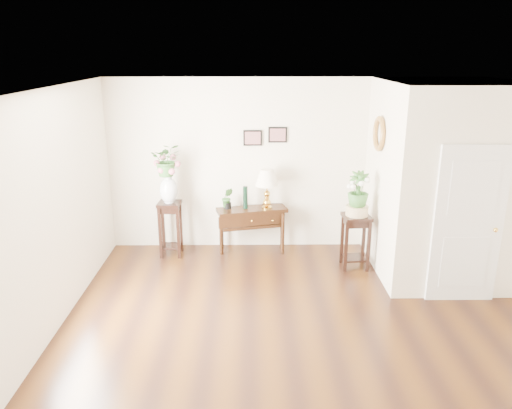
{
  "coord_description": "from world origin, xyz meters",
  "views": [
    {
      "loc": [
        -0.69,
        -5.21,
        3.22
      ],
      "look_at": [
        -0.61,
        1.3,
        1.18
      ],
      "focal_mm": 35.0,
      "sensor_mm": 36.0,
      "label": 1
    }
  ],
  "objects_px": {
    "console_table": "(252,230)",
    "table_lamp": "(267,187)",
    "plant_stand_b": "(355,241)",
    "plant_stand_a": "(171,229)"
  },
  "relations": [
    {
      "from": "plant_stand_a",
      "to": "console_table",
      "type": "bearing_deg",
      "value": 5.76
    },
    {
      "from": "console_table",
      "to": "plant_stand_b",
      "type": "height_order",
      "value": "plant_stand_b"
    },
    {
      "from": "console_table",
      "to": "table_lamp",
      "type": "distance_m",
      "value": 0.76
    },
    {
      "from": "table_lamp",
      "to": "plant_stand_a",
      "type": "relative_size",
      "value": 0.73
    },
    {
      "from": "table_lamp",
      "to": "plant_stand_b",
      "type": "xyz_separation_m",
      "value": [
        1.32,
        -0.64,
        -0.68
      ]
    },
    {
      "from": "console_table",
      "to": "table_lamp",
      "type": "height_order",
      "value": "table_lamp"
    },
    {
      "from": "console_table",
      "to": "plant_stand_a",
      "type": "bearing_deg",
      "value": 172.22
    },
    {
      "from": "console_table",
      "to": "table_lamp",
      "type": "bearing_deg",
      "value": -13.54
    },
    {
      "from": "console_table",
      "to": "plant_stand_b",
      "type": "relative_size",
      "value": 1.34
    },
    {
      "from": "plant_stand_b",
      "to": "plant_stand_a",
      "type": "bearing_deg",
      "value": 170.08
    }
  ]
}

